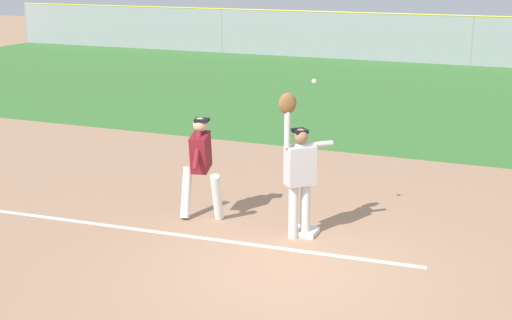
# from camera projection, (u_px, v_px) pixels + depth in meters

# --- Properties ---
(ground_plane) EXTENTS (71.60, 71.60, 0.00)m
(ground_plane) POSITION_uv_depth(u_px,v_px,m) (287.00, 272.00, 10.03)
(ground_plane) COLOR tan
(outfield_grass) EXTENTS (43.83, 15.03, 0.01)m
(outfield_grass) POSITION_uv_depth(u_px,v_px,m) (442.00, 98.00, 22.56)
(outfield_grass) COLOR #3D7533
(outfield_grass) RESTS_ON ground_plane
(chalk_foul_line) EXTENTS (11.99, 0.73, 0.01)m
(chalk_foul_line) POSITION_uv_depth(u_px,v_px,m) (58.00, 219.00, 12.08)
(chalk_foul_line) COLOR white
(chalk_foul_line) RESTS_ON ground_plane
(first_base) EXTENTS (0.39, 0.39, 0.08)m
(first_base) POSITION_uv_depth(u_px,v_px,m) (305.00, 232.00, 11.41)
(first_base) COLOR white
(first_base) RESTS_ON ground_plane
(fielder) EXTENTS (0.73, 0.70, 2.28)m
(fielder) POSITION_uv_depth(u_px,v_px,m) (299.00, 167.00, 11.01)
(fielder) COLOR silver
(fielder) RESTS_ON ground_plane
(runner) EXTENTS (0.82, 0.84, 1.72)m
(runner) POSITION_uv_depth(u_px,v_px,m) (201.00, 161.00, 11.80)
(runner) COLOR white
(runner) RESTS_ON ground_plane
(baseball) EXTENTS (0.07, 0.07, 0.07)m
(baseball) POSITION_uv_depth(u_px,v_px,m) (314.00, 81.00, 10.95)
(baseball) COLOR white
(outfield_fence) EXTENTS (43.91, 0.08, 2.00)m
(outfield_fence) POSITION_uv_depth(u_px,v_px,m) (472.00, 41.00, 28.99)
(outfield_fence) COLOR #93999E
(outfield_fence) RESTS_ON ground_plane
(parked_car_green) EXTENTS (4.56, 2.45, 1.25)m
(parked_car_green) POSITION_uv_depth(u_px,v_px,m) (238.00, 28.00, 37.74)
(parked_car_green) COLOR #1E6B33
(parked_car_green) RESTS_ON ground_plane
(parked_car_blue) EXTENTS (4.57, 2.46, 1.25)m
(parked_car_blue) POSITION_uv_depth(u_px,v_px,m) (354.00, 33.00, 35.40)
(parked_car_blue) COLOR #23389E
(parked_car_blue) RESTS_ON ground_plane
(parked_car_white) EXTENTS (4.45, 2.21, 1.25)m
(parked_car_white) POSITION_uv_depth(u_px,v_px,m) (484.00, 38.00, 33.22)
(parked_car_white) COLOR white
(parked_car_white) RESTS_ON ground_plane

